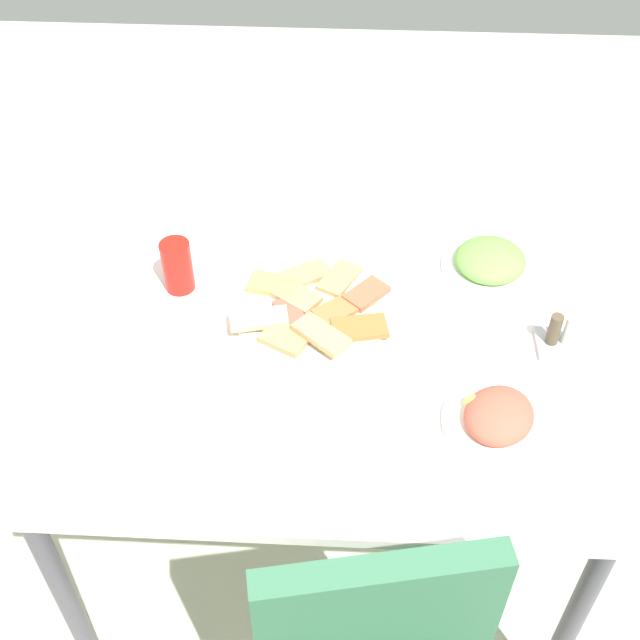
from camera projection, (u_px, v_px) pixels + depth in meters
The scene contains 10 objects.
ground_plane at pixel (324, 535), 2.26m from camera, with size 6.00×6.00×0.00m, color #B5B9A1.
dining_table at pixel (325, 369), 1.77m from camera, with size 1.17×0.90×0.77m.
pide_platter at pixel (312, 308), 1.76m from camera, with size 0.34×0.34×0.04m.
salad_plate_greens at pixel (490, 262), 1.85m from camera, with size 0.22×0.22×0.06m.
salad_plate_rice at pixel (498, 417), 1.55m from camera, with size 0.21×0.21×0.06m.
soda_can at pixel (177, 266), 1.79m from camera, with size 0.07×0.07×0.12m, color red.
paper_napkin at pixel (171, 362), 1.67m from camera, with size 0.13×0.13×0.00m, color white.
fork at pixel (172, 354), 1.68m from camera, with size 0.20×0.01×0.01m, color silver.
spoon at pixel (169, 368), 1.65m from camera, with size 0.16×0.02×0.01m, color silver.
condiment_caddy at pixel (560, 337), 1.68m from camera, with size 0.09×0.09×0.08m.
Camera 1 is at (-0.05, 1.17, 2.02)m, focal length 46.31 mm.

